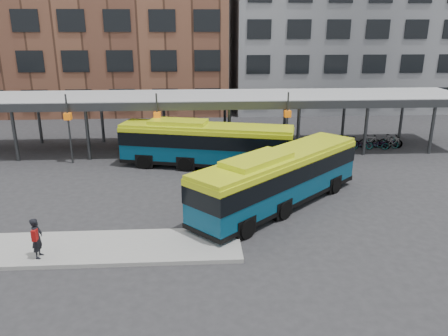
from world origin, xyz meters
TOP-DOWN VIEW (x-y plane):
  - ground at (0.00, 0.00)m, footprint 120.00×120.00m
  - boarding_island at (-5.50, -3.00)m, footprint 14.00×3.00m
  - canopy at (-0.06, 12.87)m, footprint 40.00×6.53m
  - building_brick at (-10.00, 32.00)m, footprint 26.00×14.00m
  - building_grey at (16.00, 32.00)m, footprint 24.00×14.00m
  - bus_front at (3.92, 1.20)m, footprint 9.99×9.54m
  - bus_rear at (0.25, 8.28)m, footprint 11.71×5.19m
  - pedestrian at (-6.76, -3.80)m, footprint 0.41×0.65m
  - bike_rack at (13.17, 12.05)m, footprint 5.54×1.48m

SIDE VIEW (x-z plane):
  - ground at x=0.00m, z-range 0.00..0.00m
  - boarding_island at x=-5.50m, z-range 0.00..0.18m
  - bike_rack at x=13.17m, z-range -0.06..1.02m
  - pedestrian at x=-6.76m, z-range 0.19..1.89m
  - bus_front at x=3.92m, z-range 0.06..3.21m
  - bus_rear at x=0.25m, z-range 0.07..3.23m
  - canopy at x=-0.06m, z-range 1.51..6.31m
  - building_grey at x=16.00m, z-range 0.00..20.00m
  - building_brick at x=-10.00m, z-range 0.00..22.00m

